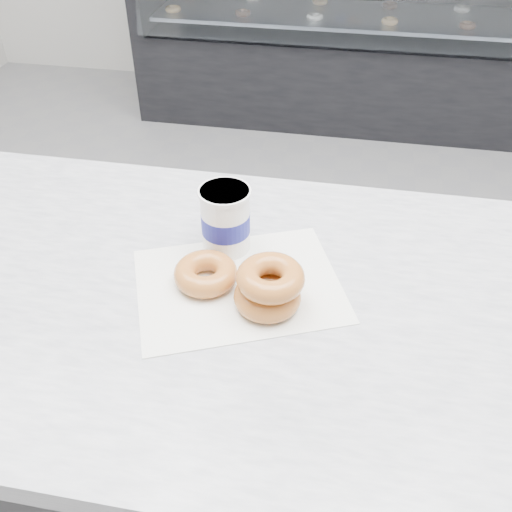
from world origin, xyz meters
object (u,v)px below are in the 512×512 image
Objects in this scene: donut_stack at (269,287)px; coffee_cup at (226,219)px; counter at (281,454)px; display_case at (351,30)px; donut_single at (206,274)px.

coffee_cup reaches higher than donut_stack.
counter is 1.28× the size of display_case.
donut_stack is (-0.03, -0.01, 0.49)m from counter.
donut_stack reaches higher than donut_single.
counter is at bearing -90.00° from display_case.
coffee_cup reaches higher than counter.
donut_stack reaches higher than counter.
donut_stack is at bearing -17.22° from donut_single.
donut_single is 0.12m from donut_stack.
coffee_cup is (-0.13, -2.60, 0.47)m from display_case.
display_case is (0.00, 2.72, 0.04)m from counter.
coffee_cup is (0.01, 0.10, 0.04)m from donut_single.
display_case is at bearing 90.00° from counter.
display_case is 19.37× the size of coffee_cup.
display_case is 2.64m from coffee_cup.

